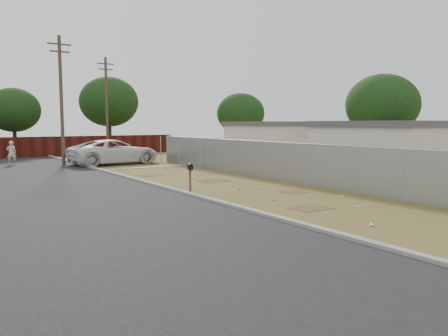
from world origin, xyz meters
TOP-DOWN VIEW (x-y plane):
  - ground at (0.00, 0.00)m, footprint 120.00×120.00m
  - street at (-6.76, 8.05)m, footprint 15.10×60.00m
  - chainlink_fence at (3.12, 1.03)m, footprint 0.10×27.06m
  - privacy_fence at (-6.00, 25.00)m, footprint 30.00×0.12m
  - utility_poles at (-3.67, 20.67)m, footprint 12.60×8.24m
  - houses at (9.70, 3.13)m, footprint 9.30×17.24m
  - horizon_trees at (0.84, 23.56)m, footprint 33.32×31.94m
  - mailbox at (-2.40, 0.74)m, footprint 0.33×0.53m
  - pickup_truck at (-0.69, 14.84)m, footprint 6.76×3.62m
  - pedestrian at (-6.99, 18.45)m, footprint 0.64×0.44m
  - scattered_litter at (0.30, -2.17)m, footprint 3.34×12.76m

SIDE VIEW (x-z plane):
  - ground at x=0.00m, z-range 0.00..0.00m
  - street at x=-6.76m, z-range -0.04..0.08m
  - scattered_litter at x=0.30m, z-range 0.01..0.08m
  - chainlink_fence at x=3.12m, z-range -0.21..1.81m
  - pedestrian at x=-6.99m, z-range 0.00..1.72m
  - privacy_fence at x=-6.00m, z-range 0.00..1.80m
  - pickup_truck at x=-0.69m, z-range 0.00..1.80m
  - mailbox at x=-2.40m, z-range 0.36..1.59m
  - houses at x=9.70m, z-range 0.01..3.11m
  - horizon_trees at x=0.84m, z-range 0.74..8.52m
  - utility_poles at x=-3.67m, z-range 0.19..9.19m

